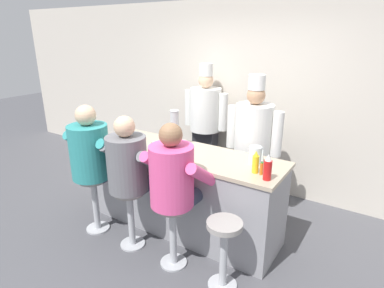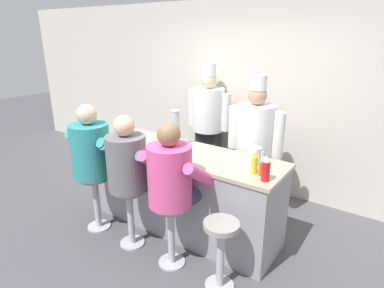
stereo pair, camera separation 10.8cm
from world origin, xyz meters
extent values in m
plane|color=#4C4C51|center=(0.00, 0.00, 0.00)|extent=(20.00, 20.00, 0.00)
cube|color=beige|center=(0.00, 1.89, 1.35)|extent=(10.00, 0.06, 2.70)
cube|color=gray|center=(0.00, 0.35, 0.47)|extent=(2.25, 0.67, 0.95)
cube|color=tan|center=(0.00, 0.35, 0.97)|extent=(2.29, 0.70, 0.04)
cylinder|color=red|center=(1.04, 0.15, 1.08)|extent=(0.07, 0.07, 0.18)
cone|color=white|center=(1.04, 0.15, 1.20)|extent=(0.06, 0.06, 0.06)
cylinder|color=yellow|center=(0.89, 0.24, 1.07)|extent=(0.06, 0.06, 0.17)
cone|color=yellow|center=(0.89, 0.24, 1.18)|extent=(0.05, 0.05, 0.05)
cylinder|color=orange|center=(0.96, 0.23, 1.05)|extent=(0.03, 0.03, 0.11)
cylinder|color=#287F2D|center=(0.96, 0.23, 1.11)|extent=(0.02, 0.02, 0.01)
cylinder|color=silver|center=(0.80, 0.45, 1.08)|extent=(0.13, 0.13, 0.18)
cube|color=silver|center=(0.88, 0.45, 1.09)|extent=(0.02, 0.02, 0.11)
cylinder|color=white|center=(-0.78, 0.36, 1.00)|extent=(0.24, 0.24, 0.02)
ellipsoid|color=#E0BC60|center=(-0.78, 0.36, 1.02)|extent=(0.11, 0.08, 0.03)
cylinder|color=#4C7FB7|center=(-0.15, 0.23, 1.01)|extent=(0.14, 0.14, 0.05)
cylinder|color=beige|center=(-0.34, 0.25, 1.03)|extent=(0.08, 0.08, 0.08)
torus|color=beige|center=(-0.29, 0.25, 1.03)|extent=(0.06, 0.01, 0.06)
cylinder|color=#B7BABF|center=(-0.19, 0.44, 1.20)|extent=(0.10, 0.10, 0.41)
cylinder|color=silver|center=(-0.19, 0.44, 1.41)|extent=(0.11, 0.11, 0.01)
cylinder|color=#B2B5BA|center=(-0.86, -0.25, 0.01)|extent=(0.27, 0.27, 0.02)
cylinder|color=#B2B5BA|center=(-0.86, -0.25, 0.34)|extent=(0.07, 0.07, 0.65)
cylinder|color=gray|center=(-0.86, -0.25, 0.66)|extent=(0.32, 0.32, 0.05)
cylinder|color=#33384C|center=(-0.97, -0.04, 0.71)|extent=(0.16, 0.43, 0.16)
cylinder|color=#33384C|center=(-0.75, -0.04, 0.71)|extent=(0.16, 0.43, 0.16)
cylinder|color=teal|center=(-0.86, -0.25, 1.00)|extent=(0.43, 0.43, 0.61)
cylinder|color=teal|center=(-1.13, -0.13, 1.03)|extent=(0.11, 0.47, 0.37)
cylinder|color=teal|center=(-0.59, -0.13, 1.03)|extent=(0.11, 0.47, 0.37)
sphere|color=#DBB28E|center=(-0.86, -0.25, 1.41)|extent=(0.22, 0.22, 0.22)
cylinder|color=#B2B5BA|center=(-0.29, -0.25, 0.01)|extent=(0.27, 0.27, 0.02)
cylinder|color=#B2B5BA|center=(-0.29, -0.25, 0.34)|extent=(0.07, 0.07, 0.65)
cylinder|color=gray|center=(-0.29, -0.25, 0.66)|extent=(0.32, 0.32, 0.05)
cylinder|color=#33384C|center=(-0.40, -0.05, 0.70)|extent=(0.15, 0.41, 0.15)
cylinder|color=#33384C|center=(-0.19, -0.05, 0.70)|extent=(0.15, 0.41, 0.15)
cylinder|color=slate|center=(-0.29, -0.25, 0.98)|extent=(0.41, 0.41, 0.58)
cylinder|color=slate|center=(-0.55, -0.14, 1.01)|extent=(0.11, 0.44, 0.35)
cylinder|color=slate|center=(-0.04, -0.14, 1.01)|extent=(0.11, 0.44, 0.35)
sphere|color=#DBB28E|center=(-0.29, -0.25, 1.38)|extent=(0.21, 0.21, 0.21)
cylinder|color=#B2B5BA|center=(0.27, -0.25, 0.01)|extent=(0.27, 0.27, 0.02)
cylinder|color=#B2B5BA|center=(0.27, -0.25, 0.34)|extent=(0.07, 0.07, 0.65)
cylinder|color=gray|center=(0.27, -0.25, 0.66)|extent=(0.32, 0.32, 0.05)
cylinder|color=#33384C|center=(0.17, -0.04, 0.71)|extent=(0.16, 0.42, 0.16)
cylinder|color=#33384C|center=(0.37, -0.04, 0.71)|extent=(0.16, 0.42, 0.16)
cylinder|color=#E54C8C|center=(0.27, -0.25, 0.99)|extent=(0.42, 0.42, 0.59)
cylinder|color=#E54C8C|center=(0.01, -0.14, 1.01)|extent=(0.11, 0.45, 0.36)
cylinder|color=#E54C8C|center=(0.53, -0.14, 1.01)|extent=(0.11, 0.45, 0.36)
sphere|color=#8C6647|center=(0.27, -0.25, 1.39)|extent=(0.22, 0.22, 0.22)
cylinder|color=#B2B5BA|center=(0.84, -0.25, 0.01)|extent=(0.27, 0.27, 0.02)
cylinder|color=#B2B5BA|center=(0.84, -0.25, 0.34)|extent=(0.07, 0.07, 0.65)
cylinder|color=gray|center=(0.84, -0.25, 0.66)|extent=(0.32, 0.32, 0.05)
cube|color=#232328|center=(-0.46, 1.60, 0.42)|extent=(0.35, 0.19, 0.85)
cube|color=white|center=(-0.46, 1.54, 0.59)|extent=(0.32, 0.02, 0.51)
cylinder|color=white|center=(-0.46, 1.60, 1.16)|extent=(0.46, 0.46, 0.64)
sphere|color=#DBB28E|center=(-0.46, 1.60, 1.59)|extent=(0.22, 0.22, 0.22)
cylinder|color=white|center=(-0.46, 1.60, 1.74)|extent=(0.20, 0.20, 0.18)
cylinder|color=white|center=(-0.76, 1.60, 1.16)|extent=(0.13, 0.13, 0.54)
cylinder|color=white|center=(-0.17, 1.60, 1.16)|extent=(0.13, 0.13, 0.54)
cube|color=#232328|center=(0.53, 1.06, 0.42)|extent=(0.35, 0.19, 0.83)
cube|color=white|center=(0.53, 1.01, 0.58)|extent=(0.31, 0.02, 0.50)
cylinder|color=white|center=(0.53, 1.06, 1.14)|extent=(0.45, 0.45, 0.62)
sphere|color=tan|center=(0.53, 1.06, 1.56)|extent=(0.21, 0.21, 0.21)
cylinder|color=white|center=(0.53, 1.06, 1.71)|extent=(0.19, 0.19, 0.17)
cylinder|color=white|center=(0.24, 1.06, 1.14)|extent=(0.13, 0.13, 0.53)
cylinder|color=white|center=(0.81, 1.06, 1.14)|extent=(0.13, 0.13, 0.53)
camera|label=1|loc=(1.91, -2.43, 2.25)|focal=30.00mm
camera|label=2|loc=(1.99, -2.37, 2.25)|focal=30.00mm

